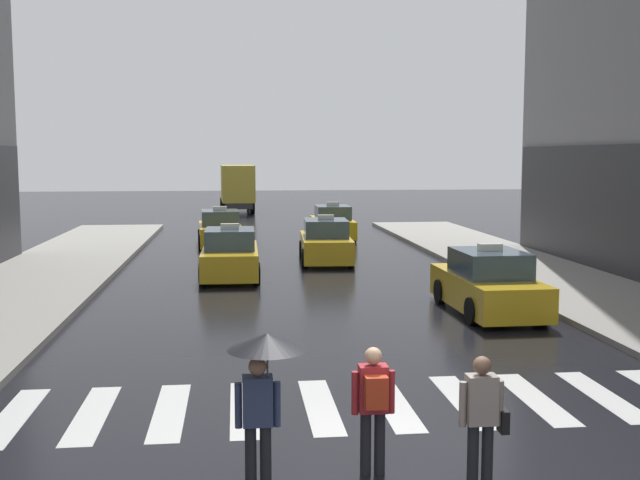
% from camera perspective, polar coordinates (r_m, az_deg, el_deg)
% --- Properties ---
extents(crosswalk_markings, '(11.30, 2.80, 0.01)m').
position_cam_1_polar(crosswalk_markings, '(12.79, 2.75, -12.09)').
color(crosswalk_markings, silver).
rests_on(crosswalk_markings, ground).
extents(taxi_lead, '(1.99, 4.57, 1.80)m').
position_cam_1_polar(taxi_lead, '(20.23, 12.37, -3.27)').
color(taxi_lead, gold).
rests_on(taxi_lead, ground).
extents(taxi_second, '(1.97, 4.56, 1.80)m').
position_cam_1_polar(taxi_second, '(25.67, -6.68, -1.16)').
color(taxi_second, gold).
rests_on(taxi_second, ground).
extents(taxi_third, '(2.11, 4.62, 1.80)m').
position_cam_1_polar(taxi_third, '(29.22, 0.42, -0.21)').
color(taxi_third, gold).
rests_on(taxi_third, ground).
extents(taxi_fourth, '(2.11, 4.62, 1.80)m').
position_cam_1_polar(taxi_fourth, '(34.34, -7.43, 0.71)').
color(taxi_fourth, gold).
rests_on(taxi_fourth, ground).
extents(taxi_fifth, '(1.97, 4.56, 1.80)m').
position_cam_1_polar(taxi_fifth, '(37.22, 0.93, 1.20)').
color(taxi_fifth, yellow).
rests_on(taxi_fifth, ground).
extents(box_truck, '(2.50, 7.61, 3.35)m').
position_cam_1_polar(box_truck, '(54.87, -6.19, 3.98)').
color(box_truck, '#2D2D2D').
rests_on(box_truck, ground).
extents(pedestrian_with_umbrella, '(0.96, 0.96, 1.94)m').
position_cam_1_polar(pedestrian_with_umbrella, '(9.29, -4.19, -9.47)').
color(pedestrian_with_umbrella, black).
rests_on(pedestrian_with_umbrella, ground).
extents(pedestrian_with_backpack, '(0.55, 0.43, 1.65)m').
position_cam_1_polar(pedestrian_with_backpack, '(9.86, 3.99, -11.83)').
color(pedestrian_with_backpack, black).
rests_on(pedestrian_with_backpack, ground).
extents(pedestrian_with_handbag, '(0.61, 0.24, 1.65)m').
position_cam_1_polar(pedestrian_with_handbag, '(9.67, 11.95, -12.56)').
color(pedestrian_with_handbag, black).
rests_on(pedestrian_with_handbag, ground).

